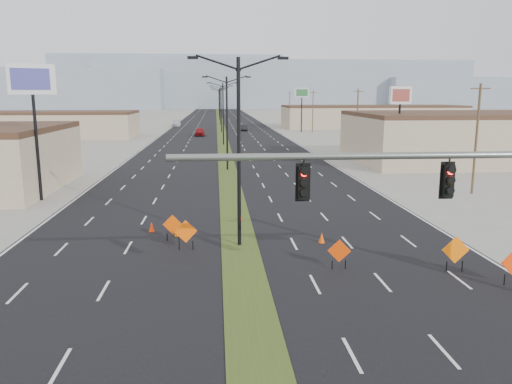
{
  "coord_description": "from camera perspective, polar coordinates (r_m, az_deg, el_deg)",
  "views": [
    {
      "loc": [
        -1.17,
        -14.2,
        8.11
      ],
      "look_at": [
        0.82,
        10.83,
        3.2
      ],
      "focal_mm": 35.0,
      "sensor_mm": 36.0,
      "label": 1
    }
  ],
  "objects": [
    {
      "name": "ground",
      "position": [
        16.39,
        0.17,
        -18.58
      ],
      "size": [
        600.0,
        600.0,
        0.0
      ],
      "primitive_type": "plane",
      "color": "gray",
      "rests_on": "ground"
    },
    {
      "name": "road_surface",
      "position": [
        114.49,
        -3.98,
        6.98
      ],
      "size": [
        25.0,
        400.0,
        0.02
      ],
      "primitive_type": "cube",
      "color": "black",
      "rests_on": "ground"
    },
    {
      "name": "median_strip",
      "position": [
        114.49,
        -3.98,
        6.98
      ],
      "size": [
        2.0,
        400.0,
        0.04
      ],
      "primitive_type": "cube",
      "color": "#334619",
      "rests_on": "ground"
    },
    {
      "name": "building_sw_far",
      "position": [
        104.04,
        -21.95,
        7.04
      ],
      "size": [
        30.0,
        14.0,
        4.5
      ],
      "primitive_type": "cube",
      "color": "tan",
      "rests_on": "ground"
    },
    {
      "name": "building_se_near",
      "position": [
        69.07,
        26.21,
        5.48
      ],
      "size": [
        36.0,
        18.0,
        5.5
      ],
      "primitive_type": "cube",
      "color": "tan",
      "rests_on": "ground"
    },
    {
      "name": "building_se_far",
      "position": [
        130.35,
        13.09,
        8.31
      ],
      "size": [
        44.0,
        16.0,
        5.0
      ],
      "primitive_type": "cube",
      "color": "tan",
      "rests_on": "ground"
    },
    {
      "name": "mesa_west",
      "position": [
        317.3,
        -27.02,
        10.4
      ],
      "size": [
        180.0,
        50.0,
        22.0
      ],
      "primitive_type": "cube",
      "color": "#8292A2",
      "rests_on": "ground"
    },
    {
      "name": "mesa_center",
      "position": [
        316.94,
        2.98,
        12.11
      ],
      "size": [
        220.0,
        50.0,
        28.0
      ],
      "primitive_type": "cube",
      "color": "#8292A2",
      "rests_on": "ground"
    },
    {
      "name": "mesa_east",
      "position": [
        354.07,
        26.67,
        10.06
      ],
      "size": [
        160.0,
        50.0,
        18.0
      ],
      "primitive_type": "cube",
      "color": "#8292A2",
      "rests_on": "ground"
    },
    {
      "name": "mesa_backdrop",
      "position": [
        335.53,
        -9.7,
        12.26
      ],
      "size": [
        140.0,
        50.0,
        32.0
      ],
      "primitive_type": "cube",
      "color": "#8292A2",
      "rests_on": "ground"
    },
    {
      "name": "signal_mast",
      "position": [
        19.18,
        26.02,
        -0.03
      ],
      "size": [
        16.3,
        0.6,
        8.0
      ],
      "color": "slate",
      "rests_on": "ground"
    },
    {
      "name": "streetlight_0",
      "position": [
        26.36,
        -1.98,
        5.2
      ],
      "size": [
        5.15,
        0.24,
        10.02
      ],
      "color": "black",
      "rests_on": "ground"
    },
    {
      "name": "streetlight_1",
      "position": [
        54.28,
        -3.34,
        8.2
      ],
      "size": [
        5.15,
        0.24,
        10.02
      ],
      "color": "black",
      "rests_on": "ground"
    },
    {
      "name": "streetlight_2",
      "position": [
        82.25,
        -3.78,
        9.17
      ],
      "size": [
        5.15,
        0.24,
        10.02
      ],
      "color": "black",
      "rests_on": "ground"
    },
    {
      "name": "streetlight_3",
      "position": [
        110.24,
        -3.99,
        9.64
      ],
      "size": [
        5.15,
        0.24,
        10.02
      ],
      "color": "black",
      "rests_on": "ground"
    },
    {
      "name": "streetlight_4",
      "position": [
        138.23,
        -4.12,
        9.92
      ],
      "size": [
        5.15,
        0.24,
        10.02
      ],
      "color": "black",
      "rests_on": "ground"
    },
    {
      "name": "streetlight_5",
      "position": [
        166.23,
        -4.21,
        10.11
      ],
      "size": [
        5.15,
        0.24,
        10.02
      ],
      "color": "black",
      "rests_on": "ground"
    },
    {
      "name": "streetlight_6",
      "position": [
        194.22,
        -4.27,
        10.24
      ],
      "size": [
        5.15,
        0.24,
        10.02
      ],
      "color": "black",
      "rests_on": "ground"
    },
    {
      "name": "utility_pole_0",
      "position": [
        44.69,
        23.88,
        5.72
      ],
      "size": [
        1.6,
        0.2,
        9.0
      ],
      "color": "#4C3823",
      "rests_on": "ground"
    },
    {
      "name": "utility_pole_1",
      "position": [
        77.24,
        11.49,
        8.3
      ],
      "size": [
        1.6,
        0.2,
        9.0
      ],
      "color": "#4C3823",
      "rests_on": "ground"
    },
    {
      "name": "utility_pole_2",
      "position": [
        111.29,
        6.51,
        9.22
      ],
      "size": [
        1.6,
        0.2,
        9.0
      ],
      "color": "#4C3823",
      "rests_on": "ground"
    },
    {
      "name": "utility_pole_3",
      "position": [
        145.79,
        3.86,
        9.69
      ],
      "size": [
        1.6,
        0.2,
        9.0
      ],
      "color": "#4C3823",
      "rests_on": "ground"
    },
    {
      "name": "car_left",
      "position": [
        101.16,
        -6.47,
        6.86
      ],
      "size": [
        2.06,
        4.89,
        1.65
      ],
      "primitive_type": "imported",
      "rotation": [
        0.0,
        0.0,
        0.02
      ],
      "color": "maroon",
      "rests_on": "ground"
    },
    {
      "name": "car_mid",
      "position": [
        114.87,
        -1.35,
        7.35
      ],
      "size": [
        1.6,
        4.19,
        1.36
      ],
      "primitive_type": "imported",
      "rotation": [
        0.0,
        0.0,
        -0.04
      ],
      "color": "black",
      "rests_on": "ground"
    },
    {
      "name": "car_far",
      "position": [
        131.82,
        -9.12,
        7.74
      ],
      "size": [
        2.36,
        5.47,
        1.57
      ],
      "primitive_type": "imported",
      "rotation": [
        0.0,
        0.0,
        0.03
      ],
      "color": "silver",
      "rests_on": "ground"
    },
    {
      "name": "construction_sign_1",
      "position": [
        28.43,
        -9.5,
        -3.82
      ],
      "size": [
        1.12,
        0.24,
        1.51
      ],
      "rotation": [
        0.0,
        0.0,
        -0.18
      ],
      "color": "#ED4D04",
      "rests_on": "ground"
    },
    {
      "name": "construction_sign_2",
      "position": [
        26.64,
        -8.03,
        -4.61
      ],
      "size": [
        1.21,
        0.28,
        1.64
      ],
      "rotation": [
        0.0,
        0.0,
        0.2
      ],
      "color": "#EE5505",
      "rests_on": "ground"
    },
    {
      "name": "construction_sign_3",
      "position": [
        23.88,
        9.49,
        -6.79
      ],
      "size": [
        1.09,
        0.21,
        1.46
      ],
      "rotation": [
        0.0,
        0.0,
        -0.16
      ],
      "color": "#DC3904",
      "rests_on": "ground"
    },
    {
      "name": "construction_sign_4",
      "position": [
        24.92,
        21.85,
        -6.3
      ],
      "size": [
        1.29,
        0.08,
        1.72
      ],
      "rotation": [
        0.0,
        0.0,
        -0.03
      ],
      "color": "#FF6B05",
      "rests_on": "ground"
    },
    {
      "name": "cone_0",
      "position": [
        29.47,
        -8.94,
        -4.37
      ],
      "size": [
        0.49,
        0.49,
        0.67
      ],
      "primitive_type": "cone",
      "rotation": [
        0.0,
        0.0,
        0.25
      ],
      "color": "#FF6A05",
      "rests_on": "ground"
    },
    {
      "name": "cone_1",
      "position": [
        32.62,
        -1.85,
        -2.8
      ],
      "size": [
        0.39,
        0.39,
        0.59
      ],
      "primitive_type": "cone",
      "rotation": [
        0.0,
        0.0,
        0.12
      ],
      "color": "#E33804",
      "rests_on": "ground"
    },
    {
      "name": "cone_2",
      "position": [
        28.03,
        7.52,
        -5.22
      ],
      "size": [
        0.44,
        0.44,
        0.59
      ],
      "primitive_type": "cone",
      "rotation": [
        0.0,
        0.0,
        0.28
      ],
      "color": "#E84304",
      "rests_on": "ground"
    },
    {
      "name": "cone_3",
      "position": [
        30.65,
        -11.84,
        -3.95
      ],
      "size": [
        0.47,
        0.47,
        0.59
      ],
      "primitive_type": "cone",
      "rotation": [
        0.0,
        0.0,
        0.43
      ],
      "color": "#F43305",
      "rests_on": "ground"
    },
    {
      "name": "pole_sign_west",
      "position": [
        41.7,
        -24.21,
        10.69
      ],
      "size": [
        3.22,
        1.74,
        10.38
      ],
      "rotation": [
        0.0,
        0.0,
        0.43
      ],
      "color": "black",
      "rests_on": "ground"
    },
    {
      "name": "pole_sign_east_near",
      "position": [
        59.41,
        16.15,
        9.89
      ],
      "size": [
        2.9,
        1.27,
        9.03
      ],
      "rotation": [
        0.0,
        0.0,
        0.33
      ],
      "color": "black",
      "rests_on": "ground"
    },
    {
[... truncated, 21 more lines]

